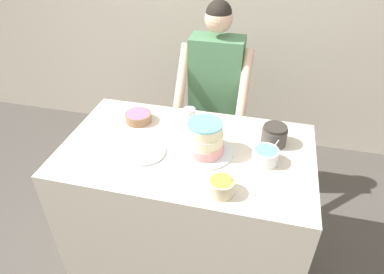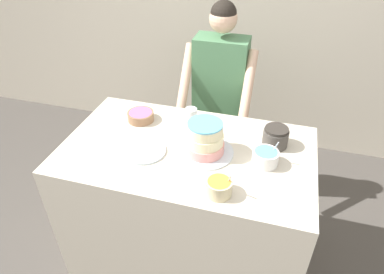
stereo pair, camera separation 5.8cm
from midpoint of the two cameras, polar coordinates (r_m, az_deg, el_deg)
name	(u,v)px [view 2 (the right image)]	position (r m, az deg, el deg)	size (l,w,h in m)	color
wall_back	(238,12)	(3.27, 8.25, 19.90)	(10.00, 0.05, 2.60)	beige
counter	(188,205)	(2.31, -0.01, -11.31)	(1.46, 0.86, 0.95)	beige
person_baker	(219,88)	(2.63, 5.22, 8.13)	(0.52, 0.45, 1.60)	#2D2D38
cake	(205,140)	(1.91, 3.01, -0.50)	(0.33, 0.33, 0.20)	silver
frosting_bowl_orange	(219,187)	(1.69, 5.48, -8.27)	(0.13, 0.13, 0.15)	beige
frosting_bowl_purple	(141,116)	(2.25, -7.81, 3.53)	(0.17, 0.17, 0.06)	#936B4C
frosting_bowl_blue	(265,157)	(1.90, 12.98, -3.30)	(0.14, 0.14, 0.15)	white
drinking_glass	(191,118)	(2.14, 0.62, 3.14)	(0.07, 0.07, 0.14)	silver
ceramic_plate	(144,151)	(1.98, -7.10, -2.33)	(0.25, 0.25, 0.01)	silver
stoneware_jar	(276,137)	(2.05, 14.54, 0.01)	(0.15, 0.15, 0.12)	#4C4742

